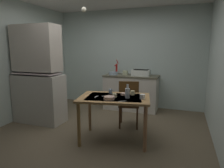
{
  "coord_description": "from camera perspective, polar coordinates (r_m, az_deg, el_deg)",
  "views": [
    {
      "loc": [
        1.45,
        -3.24,
        1.58
      ],
      "look_at": [
        0.19,
        0.26,
        0.91
      ],
      "focal_mm": 32.11,
      "sensor_mm": 36.0,
      "label": 1
    }
  ],
  "objects": [
    {
      "name": "ground_plane",
      "position": [
        3.89,
        -4.0,
        -13.81
      ],
      "size": [
        5.08,
        5.08,
        0.0
      ],
      "primitive_type": "plane",
      "color": "brown"
    },
    {
      "name": "wall_back",
      "position": [
        5.53,
        4.64,
        7.25
      ],
      "size": [
        4.08,
        0.1,
        2.6
      ],
      "primitive_type": "cube",
      "color": "silver",
      "rests_on": "ground"
    },
    {
      "name": "wall_left",
      "position": [
        4.77,
        -27.37,
        5.69
      ],
      "size": [
        0.1,
        4.18,
        2.6
      ],
      "primitive_type": "cube",
      "color": "silver",
      "rests_on": "ground"
    },
    {
      "name": "hutch_cabinet",
      "position": [
        4.5,
        -20.28,
        1.62
      ],
      "size": [
        1.06,
        0.5,
        2.05
      ],
      "color": "beige",
      "rests_on": "ground"
    },
    {
      "name": "counter_cabinet",
      "position": [
        5.24,
        5.45,
        -2.33
      ],
      "size": [
        1.38,
        0.64,
        0.89
      ],
      "color": "beige",
      "rests_on": "ground"
    },
    {
      "name": "sink_basin",
      "position": [
        5.1,
        8.26,
        3.23
      ],
      "size": [
        0.44,
        0.34,
        0.15
      ],
      "color": "white",
      "rests_on": "counter_cabinet"
    },
    {
      "name": "hand_pump",
      "position": [
        5.31,
        1.3,
        4.59
      ],
      "size": [
        0.05,
        0.27,
        0.39
      ],
      "color": "#B21E19",
      "rests_on": "counter_cabinet"
    },
    {
      "name": "mixing_bowl_counter",
      "position": [
        5.25,
        0.37,
        3.07
      ],
      "size": [
        0.24,
        0.24,
        0.07
      ],
      "primitive_type": "cylinder",
      "color": "#9EB2C6",
      "rests_on": "counter_cabinet"
    },
    {
      "name": "stoneware_crock",
      "position": [
        5.21,
        3.8,
        3.21
      ],
      "size": [
        0.14,
        0.14,
        0.11
      ],
      "primitive_type": "cylinder",
      "color": "beige",
      "rests_on": "counter_cabinet"
    },
    {
      "name": "dining_table",
      "position": [
        3.4,
        0.66,
        -5.3
      ],
      "size": [
        1.3,
        0.99,
        0.77
      ],
      "color": "#A07645",
      "rests_on": "ground"
    },
    {
      "name": "chair_far_side",
      "position": [
        3.99,
        4.82,
        -5.41
      ],
      "size": [
        0.48,
        0.48,
        0.96
      ],
      "color": "#4B2F1A",
      "rests_on": "ground"
    },
    {
      "name": "serving_bowl_wide",
      "position": [
        3.5,
        3.47,
        -2.88
      ],
      "size": [
        0.12,
        0.12,
        0.04
      ],
      "primitive_type": "cylinder",
      "color": "tan",
      "rests_on": "dining_table"
    },
    {
      "name": "soup_bowl_small",
      "position": [
        3.18,
        -0.81,
        -4.03
      ],
      "size": [
        0.18,
        0.18,
        0.06
      ],
      "primitive_type": "cylinder",
      "color": "tan",
      "rests_on": "dining_table"
    },
    {
      "name": "teacup_cream",
      "position": [
        3.53,
        5.89,
        -2.51
      ],
      "size": [
        0.08,
        0.08,
        0.07
      ],
      "primitive_type": "cylinder",
      "color": "beige",
      "rests_on": "dining_table"
    },
    {
      "name": "mug_dark",
      "position": [
        3.64,
        -0.4,
        -2.04
      ],
      "size": [
        0.06,
        0.06,
        0.08
      ],
      "primitive_type": "cylinder",
      "color": "#9EB2C6",
      "rests_on": "dining_table"
    },
    {
      "name": "teacup_mint",
      "position": [
        3.33,
        0.7,
        -3.32
      ],
      "size": [
        0.08,
        0.08,
        0.06
      ],
      "primitive_type": "cylinder",
      "color": "beige",
      "rests_on": "dining_table"
    },
    {
      "name": "mug_tall",
      "position": [
        3.26,
        8.67,
        -3.59
      ],
      "size": [
        0.09,
        0.09,
        0.08
      ],
      "primitive_type": "cylinder",
      "color": "white",
      "rests_on": "dining_table"
    },
    {
      "name": "glass_bottle",
      "position": [
        3.29,
        4.44,
        -2.49
      ],
      "size": [
        0.08,
        0.08,
        0.23
      ],
      "color": "#B7BCC1",
      "rests_on": "dining_table"
    },
    {
      "name": "table_knife",
      "position": [
        3.42,
        -1.24,
        -3.48
      ],
      "size": [
        0.2,
        0.1,
        0.0
      ],
      "primitive_type": "cube",
      "rotation": [
        0.0,
        0.0,
        0.4
      ],
      "color": "silver",
      "rests_on": "dining_table"
    },
    {
      "name": "teaspoon_near_bowl",
      "position": [
        3.4,
        -4.42,
        -3.58
      ],
      "size": [
        0.03,
        0.14,
        0.0
      ],
      "primitive_type": "cube",
      "rotation": [
        0.0,
        0.0,
        1.51
      ],
      "color": "beige",
      "rests_on": "dining_table"
    },
    {
      "name": "teaspoon_by_cup",
      "position": [
        3.09,
        2.92,
        -4.95
      ],
      "size": [
        0.11,
        0.11,
        0.0
      ],
      "primitive_type": "cube",
      "rotation": [
        0.0,
        0.0,
        3.9
      ],
      "color": "beige",
      "rests_on": "dining_table"
    },
    {
      "name": "pendant_bulb",
      "position": [
        3.5,
        -8.01,
        20.25
      ],
      "size": [
        0.08,
        0.08,
        0.08
      ],
      "primitive_type": "sphere",
      "color": "#F9EFCC"
    }
  ]
}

